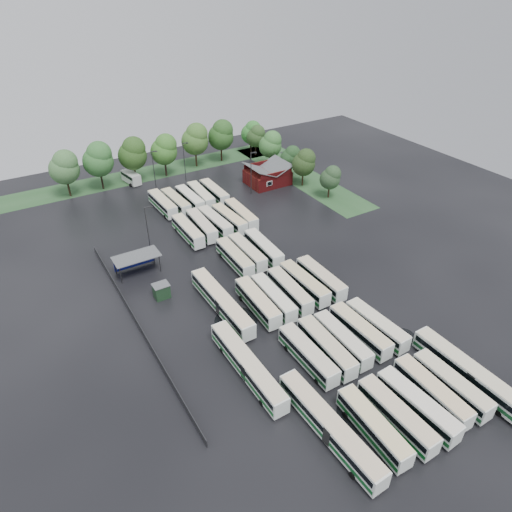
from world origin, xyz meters
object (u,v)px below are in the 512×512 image
brick_building (268,177)px  minibus (131,177)px  artic_bus_east (469,374)px  artic_bus_west_a (329,427)px

brick_building → minibus: (-29.48, 18.28, -0.30)m
brick_building → artic_bus_east: bearing=-99.8°
artic_bus_west_a → artic_bus_east: 21.42m
brick_building → minibus: 34.69m
artic_bus_east → minibus: artic_bus_east is taller
artic_bus_east → minibus: (-17.58, 87.35, -0.21)m
brick_building → artic_bus_west_a: brick_building is taller
artic_bus_west_a → artic_bus_east: artic_bus_east is taller
artic_bus_east → minibus: size_ratio=2.55×
brick_building → artic_bus_east: brick_building is taller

